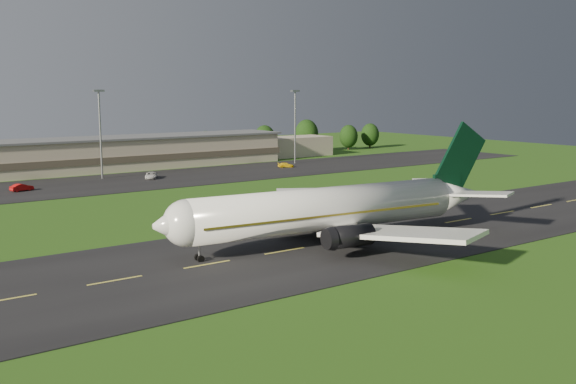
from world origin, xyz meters
TOP-DOWN VIEW (x-y plane):
  - ground at (0.00, 0.00)m, footprint 360.00×360.00m
  - taxiway at (0.00, 0.00)m, footprint 220.00×30.00m
  - apron at (0.00, 72.00)m, footprint 260.00×30.00m
  - airliner at (7.25, -0.09)m, footprint 51.23×41.93m
  - terminal at (6.40, 96.18)m, footprint 145.00×16.00m
  - light_mast_centre at (5.00, 80.00)m, footprint 2.40×1.20m
  - light_mast_east at (60.00, 80.00)m, footprint 2.40×1.20m
  - tree_line at (40.17, 106.09)m, footprint 190.89×9.71m
  - service_vehicle_b at (-14.77, 70.88)m, footprint 4.76×2.66m
  - service_vehicle_c at (14.15, 73.45)m, footprint 4.64×5.85m
  - service_vehicle_d at (52.30, 73.60)m, footprint 4.55×3.43m

SIDE VIEW (x-z plane):
  - ground at x=0.00m, z-range 0.00..0.00m
  - taxiway at x=0.00m, z-range 0.00..0.10m
  - apron at x=0.00m, z-range 0.00..0.10m
  - service_vehicle_d at x=52.30m, z-range 0.10..1.33m
  - service_vehicle_c at x=14.15m, z-range 0.10..1.58m
  - service_vehicle_b at x=-14.77m, z-range 0.10..1.59m
  - terminal at x=6.40m, z-range -0.21..8.19m
  - airliner at x=7.25m, z-range -3.13..12.45m
  - tree_line at x=40.17m, z-range -0.45..10.34m
  - light_mast_centre at x=5.00m, z-range 2.56..22.91m
  - light_mast_east at x=60.00m, z-range 2.56..22.91m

